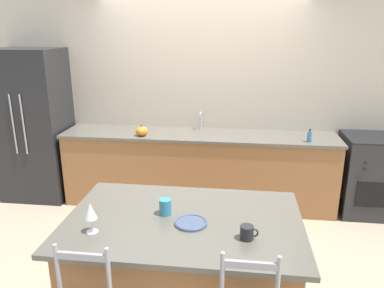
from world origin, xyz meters
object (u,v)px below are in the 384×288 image
Objects in this scene: wine_glass at (91,212)px; tumbler_cup at (165,207)px; dinner_plate at (191,223)px; refrigerator at (34,125)px; soap_bottle at (309,136)px; oven_range at (373,175)px; coffee_mug at (247,233)px; pumpkin_decoration at (142,131)px.

tumbler_cup is (0.42, 0.29, -0.09)m from wine_glass.
dinner_plate is at bearing -29.76° from tumbler_cup.
refrigerator reaches higher than soap_bottle.
refrigerator is 16.96× the size of tumbler_cup.
coffee_mug is (-1.55, -2.34, 0.49)m from oven_range.
coffee_mug is at bearing -24.13° from tumbler_cup.
coffee_mug is at bearing 2.34° from wine_glass.
tumbler_cup is (-0.56, 0.25, 0.01)m from coffee_mug.
tumbler_cup is (2.12, -2.06, 0.01)m from refrigerator.
coffee_mug is at bearing -108.82° from soap_bottle.
oven_range is (4.23, 0.02, -0.48)m from refrigerator.
coffee_mug is at bearing -123.51° from oven_range.
wine_glass is (-0.61, -0.18, 0.14)m from dinner_plate.
oven_range is at bearing 0.28° from refrigerator.
pumpkin_decoration reaches higher than dinner_plate.
tumbler_cup is at bearing -124.33° from soap_bottle.
refrigerator is at bearing 173.56° from pumpkin_decoration.
soap_bottle is at bearing 61.24° from dinner_plate.
oven_range is 2.95m from dinner_plate.
refrigerator is 2.91m from wine_glass.
soap_bottle is (1.95, -0.01, 0.01)m from pumpkin_decoration.
refrigerator is 1.47m from pumpkin_decoration.
tumbler_cup is at bearing 150.24° from dinner_plate.
coffee_mug is 0.62m from tumbler_cup.
wine_glass is (-2.53, -2.38, 0.59)m from oven_range.
oven_range reaches higher than dinner_plate.
wine_glass reaches higher than soap_bottle.
oven_range is 0.98m from soap_bottle.
refrigerator is 8.69× the size of dinner_plate.
wine_glass is 2.21m from pumpkin_decoration.
refrigerator is 13.38× the size of pumpkin_decoration.
oven_range is at bearing 48.89° from dinner_plate.
dinner_plate is 0.40m from coffee_mug.
tumbler_cup is (-2.11, -2.09, 0.50)m from oven_range.
tumbler_cup reaches higher than oven_range.
soap_bottle is (1.29, 1.89, 0.01)m from tumbler_cup.
wine_glass is at bearing -128.10° from soap_bottle.
refrigerator reaches higher than pumpkin_decoration.
refrigerator is 16.77× the size of coffee_mug.
coffee_mug is (0.37, -0.14, 0.04)m from dinner_plate.
refrigerator is 2.01× the size of oven_range.
oven_range is at bearing 56.49° from coffee_mug.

